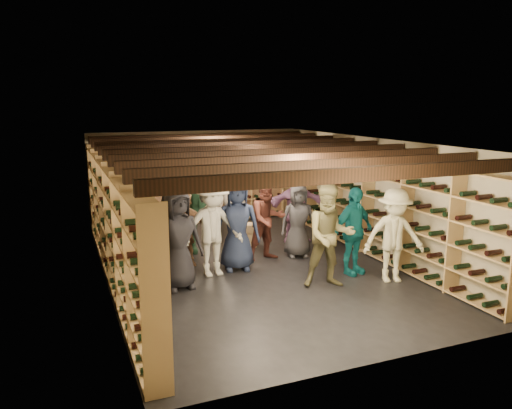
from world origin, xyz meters
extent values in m
plane|color=black|center=(0.00, 0.00, 0.00)|extent=(8.00, 8.00, 0.00)
cube|color=#B4A98C|center=(0.00, 4.00, 1.20)|extent=(5.50, 0.02, 2.40)
cube|color=#B4A98C|center=(0.00, -4.00, 1.20)|extent=(5.50, 0.02, 2.40)
cube|color=#B4A98C|center=(-2.75, 0.00, 1.20)|extent=(0.02, 8.00, 2.40)
cube|color=#B4A98C|center=(2.75, 0.00, 1.20)|extent=(0.02, 8.00, 2.40)
cube|color=#BDB2A2|center=(0.00, 0.00, 2.40)|extent=(5.50, 8.00, 0.01)
cube|color=black|center=(0.00, -3.50, 2.26)|extent=(5.40, 0.12, 0.18)
cube|color=black|center=(0.00, -2.62, 2.26)|extent=(5.40, 0.12, 0.18)
cube|color=black|center=(0.00, -1.75, 2.26)|extent=(5.40, 0.12, 0.18)
cube|color=black|center=(0.00, -0.88, 2.26)|extent=(5.40, 0.12, 0.18)
cube|color=black|center=(0.00, 0.00, 2.26)|extent=(5.40, 0.12, 0.18)
cube|color=black|center=(0.00, 0.88, 2.26)|extent=(5.40, 0.12, 0.18)
cube|color=black|center=(0.00, 1.75, 2.26)|extent=(5.40, 0.12, 0.18)
cube|color=black|center=(0.00, 2.62, 2.26)|extent=(5.40, 0.12, 0.18)
cube|color=black|center=(0.00, 3.50, 2.26)|extent=(5.40, 0.12, 0.18)
cube|color=tan|center=(-2.57, 0.00, 1.07)|extent=(0.32, 7.50, 2.15)
cube|color=tan|center=(2.57, 0.00, 1.07)|extent=(0.32, 7.50, 2.15)
cube|color=tan|center=(0.00, 3.83, 1.07)|extent=(4.70, 0.30, 2.15)
cube|color=#A48456|center=(-0.93, 2.26, 0.09)|extent=(0.54, 0.39, 0.17)
cube|color=#A48456|center=(-0.93, 2.26, 0.26)|extent=(0.54, 0.39, 0.17)
cube|color=#A48456|center=(-0.93, 2.26, 0.43)|extent=(0.54, 0.39, 0.17)
cube|color=#A48456|center=(0.31, 1.30, 0.09)|extent=(0.54, 0.39, 0.17)
cube|color=#A48456|center=(0.31, 1.30, 0.26)|extent=(0.54, 0.39, 0.17)
cube|color=#A48456|center=(0.31, 1.30, 0.43)|extent=(0.54, 0.39, 0.17)
cube|color=#A48456|center=(0.64, 1.99, 0.09)|extent=(0.59, 0.51, 0.17)
imported|color=black|center=(-1.62, -0.63, 0.87)|extent=(0.92, 0.68, 1.73)
imported|color=black|center=(-1.59, 0.03, 0.75)|extent=(0.60, 0.44, 1.51)
imported|color=brown|center=(0.80, -1.50, 0.90)|extent=(1.02, 0.89, 1.79)
imported|color=beige|center=(1.97, -1.70, 0.83)|extent=(1.21, 0.91, 1.67)
imported|color=#116971|center=(1.53, -1.09, 0.81)|extent=(1.02, 0.63, 1.62)
imported|color=brown|center=(-1.27, 0.60, 0.79)|extent=(1.53, 1.03, 1.59)
imported|color=#1D2744|center=(-0.35, -0.07, 0.86)|extent=(0.95, 0.73, 1.73)
imported|color=gray|center=(-0.14, 0.94, 0.83)|extent=(0.68, 0.53, 1.65)
imported|color=#4D231C|center=(0.41, 0.27, 0.83)|extent=(0.88, 0.73, 1.66)
imported|color=beige|center=(-0.88, -0.21, 0.89)|extent=(1.20, 0.74, 1.79)
imported|color=#275034|center=(-0.73, 1.30, 0.88)|extent=(1.09, 0.57, 1.77)
imported|color=#9B6599|center=(1.58, 1.30, 0.85)|extent=(1.63, 0.76, 1.69)
imported|color=#39393E|center=(1.08, 0.23, 0.75)|extent=(0.83, 0.63, 1.51)
camera|label=1|loc=(-3.41, -8.62, 3.12)|focal=35.00mm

